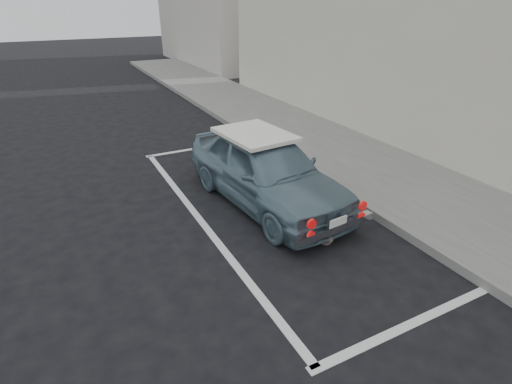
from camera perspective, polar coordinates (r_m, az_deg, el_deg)
ground at (r=5.30m, az=13.65°, el=-16.15°), size 80.00×80.00×0.00m
sidewalk at (r=8.43m, az=21.72°, el=0.14°), size 2.80×40.00×0.15m
pline_rear at (r=5.34m, az=21.53°, el=-17.02°), size 3.00×0.12×0.01m
pline_front at (r=10.49m, az=-7.44°, el=6.37°), size 3.00×0.12×0.01m
pline_side at (r=7.05m, az=-8.01°, el=-3.93°), size 0.12×7.00×0.01m
retro_coupe at (r=7.31m, az=1.46°, el=3.20°), size 1.90×3.97×1.31m
cat at (r=6.37m, az=9.80°, el=-6.60°), size 0.19×0.42×0.22m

